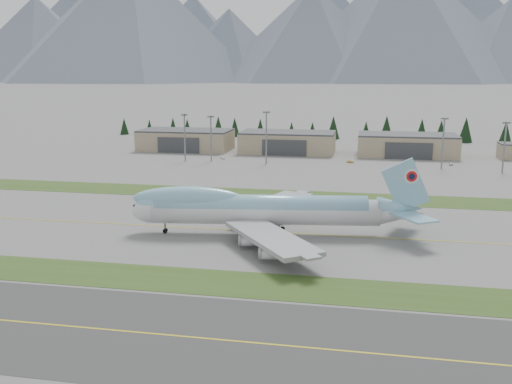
% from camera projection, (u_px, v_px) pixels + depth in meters
% --- Properties ---
extents(ground, '(7000.00, 7000.00, 0.00)m').
position_uv_depth(ground, '(267.00, 232.00, 149.45)').
color(ground, slate).
rests_on(ground, ground).
extents(grass_strip_near, '(400.00, 14.00, 0.08)m').
position_uv_depth(grass_strip_near, '(234.00, 284.00, 112.95)').
color(grass_strip_near, '#324C1B').
rests_on(grass_strip_near, ground).
extents(grass_strip_far, '(400.00, 18.00, 0.08)m').
position_uv_depth(grass_strip_far, '(290.00, 196.00, 192.68)').
color(grass_strip_far, '#324C1B').
rests_on(grass_strip_far, ground).
extents(asphalt_taxiway, '(400.00, 32.00, 0.04)m').
position_uv_depth(asphalt_taxiway, '(200.00, 338.00, 89.89)').
color(asphalt_taxiway, '#343434').
rests_on(asphalt_taxiway, ground).
extents(taxiway_line_main, '(400.00, 0.40, 0.02)m').
position_uv_depth(taxiway_line_main, '(267.00, 232.00, 149.45)').
color(taxiway_line_main, gold).
rests_on(taxiway_line_main, ground).
extents(taxiway_line_near, '(400.00, 0.40, 0.02)m').
position_uv_depth(taxiway_line_near, '(200.00, 338.00, 89.89)').
color(taxiway_line_near, gold).
rests_on(taxiway_line_near, ground).
extents(boeing_747_freighter, '(77.31, 65.87, 20.28)m').
position_uv_depth(boeing_747_freighter, '(262.00, 209.00, 146.00)').
color(boeing_747_freighter, silver).
rests_on(boeing_747_freighter, ground).
extents(hangar_left, '(48.00, 26.60, 10.80)m').
position_uv_depth(hangar_left, '(186.00, 140.00, 305.27)').
color(hangar_left, tan).
rests_on(hangar_left, ground).
extents(hangar_center, '(48.00, 26.60, 10.80)m').
position_uv_depth(hangar_center, '(288.00, 142.00, 295.10)').
color(hangar_center, tan).
rests_on(hangar_center, ground).
extents(hangar_right, '(48.00, 26.60, 10.80)m').
position_uv_depth(hangar_right, '(407.00, 145.00, 284.01)').
color(hangar_right, tan).
rests_on(hangar_right, ground).
extents(floodlight_masts, '(161.01, 10.76, 23.74)m').
position_uv_depth(floodlight_masts, '(351.00, 132.00, 249.57)').
color(floodlight_masts, slate).
rests_on(floodlight_masts, ground).
extents(service_vehicle_a, '(3.23, 3.90, 1.25)m').
position_uv_depth(service_vehicle_a, '(223.00, 159.00, 274.31)').
color(service_vehicle_a, white).
rests_on(service_vehicle_a, ground).
extents(service_vehicle_b, '(3.33, 1.32, 1.08)m').
position_uv_depth(service_vehicle_b, '(350.00, 163.00, 262.36)').
color(service_vehicle_b, '#B4802D').
rests_on(service_vehicle_b, ground).
extents(service_vehicle_c, '(2.15, 4.02, 1.11)m').
position_uv_depth(service_vehicle_c, '(451.00, 165.00, 255.63)').
color(service_vehicle_c, '#ABADB0').
rests_on(service_vehicle_c, ground).
extents(conifer_belt, '(273.71, 14.83, 15.39)m').
position_uv_depth(conifer_belt, '(355.00, 129.00, 347.66)').
color(conifer_belt, black).
rests_on(conifer_belt, ground).
extents(mountain_ridge_front, '(4230.76, 1234.17, 522.80)m').
position_uv_depth(mountain_ridge_front, '(357.00, 23.00, 2247.30)').
color(mountain_ridge_front, '#4B5164').
rests_on(mountain_ridge_front, ground).
extents(mountain_ridge_rear, '(4519.47, 1064.19, 532.09)m').
position_uv_depth(mountain_ridge_rear, '(413.00, 27.00, 2838.15)').
color(mountain_ridge_rear, '#4B5164').
rests_on(mountain_ridge_rear, ground).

